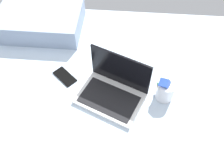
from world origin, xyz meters
The scene contains 5 objects.
bed_mattress centered at (0.00, 0.00, 9.00)cm, with size 180.00×140.00×18.00cm, color silver.
laptop centered at (-9.05, -1.09, 22.41)cm, with size 39.34×34.00×23.00cm.
snack_cup centered at (17.75, 0.49, 24.13)cm, with size 10.24×9.02×14.88cm.
cell_phone centered at (-37.01, 8.69, 18.40)cm, with size 6.80×14.00×0.80cm, color black.
pillow centered at (-59.59, 48.00, 24.50)cm, with size 52.00×36.00×13.00cm, color #8C9EB7.
Camera 1 is at (-3.70, -72.26, 125.95)cm, focal length 38.89 mm.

